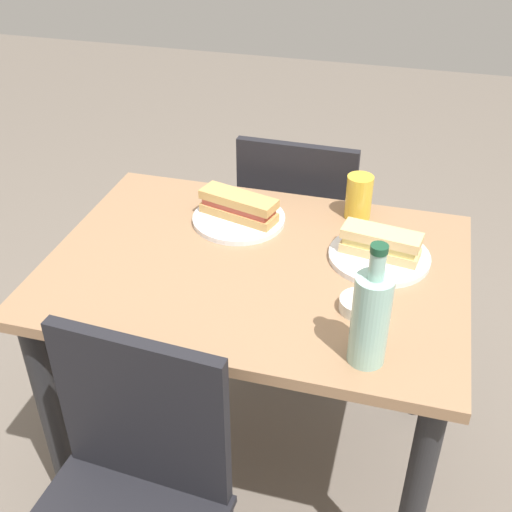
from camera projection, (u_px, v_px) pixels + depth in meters
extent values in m
plane|color=#6B6056|center=(256.00, 452.00, 2.04)|extent=(8.00, 8.00, 0.00)
cube|color=#997251|center=(256.00, 267.00, 1.64)|extent=(1.05, 0.76, 0.03)
cylinder|color=#262628|center=(53.00, 421.00, 1.69)|extent=(0.06, 0.06, 0.70)
cylinder|color=#262628|center=(414.00, 504.00, 1.49)|extent=(0.06, 0.06, 0.70)
cylinder|color=#262628|center=(149.00, 283.00, 2.20)|extent=(0.06, 0.06, 0.70)
cylinder|color=#262628|center=(428.00, 330.00, 2.00)|extent=(0.06, 0.06, 0.70)
cube|color=black|center=(304.00, 229.00, 2.32)|extent=(0.41, 0.41, 0.02)
cube|color=black|center=(294.00, 202.00, 2.06)|extent=(0.38, 0.04, 0.40)
cylinder|color=black|center=(356.00, 261.00, 2.55)|extent=(0.04, 0.04, 0.43)
cylinder|color=black|center=(269.00, 247.00, 2.63)|extent=(0.04, 0.04, 0.43)
cylinder|color=black|center=(340.00, 317.00, 2.26)|extent=(0.04, 0.04, 0.43)
cylinder|color=black|center=(242.00, 299.00, 2.35)|extent=(0.04, 0.04, 0.43)
cube|color=black|center=(142.00, 414.00, 1.33)|extent=(0.38, 0.06, 0.40)
cylinder|color=white|center=(239.00, 219.00, 1.80)|extent=(0.26, 0.26, 0.01)
cube|color=tan|center=(239.00, 213.00, 1.78)|extent=(0.23, 0.13, 0.02)
cube|color=#B74C3D|center=(239.00, 206.00, 1.77)|extent=(0.21, 0.11, 0.02)
cube|color=tan|center=(239.00, 199.00, 1.76)|extent=(0.23, 0.13, 0.02)
cube|color=silver|center=(262.00, 210.00, 1.82)|extent=(0.10, 0.03, 0.00)
cube|color=#59331E|center=(234.00, 202.00, 1.85)|extent=(0.08, 0.03, 0.01)
cylinder|color=white|center=(379.00, 256.00, 1.64)|extent=(0.26, 0.26, 0.01)
cube|color=#DBB77A|center=(380.00, 250.00, 1.63)|extent=(0.21, 0.10, 0.02)
cube|color=#DBC66B|center=(381.00, 243.00, 1.62)|extent=(0.19, 0.09, 0.02)
cube|color=#DBB77A|center=(382.00, 236.00, 1.61)|extent=(0.21, 0.10, 0.02)
cube|color=silver|center=(400.00, 246.00, 1.67)|extent=(0.10, 0.03, 0.00)
cube|color=#59331E|center=(367.00, 237.00, 1.70)|extent=(0.08, 0.02, 0.01)
cylinder|color=#99C6B7|center=(370.00, 320.00, 1.28)|extent=(0.08, 0.08, 0.21)
cylinder|color=#99C6B7|center=(377.00, 266.00, 1.21)|extent=(0.03, 0.03, 0.06)
cylinder|color=#19472D|center=(379.00, 249.00, 1.19)|extent=(0.03, 0.03, 0.02)
cylinder|color=gold|center=(359.00, 197.00, 1.79)|extent=(0.07, 0.07, 0.13)
cylinder|color=silver|center=(360.00, 305.00, 1.47)|extent=(0.10, 0.10, 0.03)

